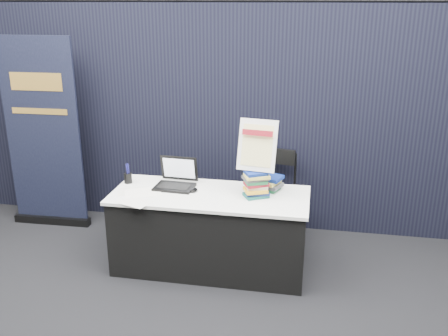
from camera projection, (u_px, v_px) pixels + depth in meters
The scene contains 15 objects.
floor at pixel (197, 298), 4.28m from camera, with size 8.00×8.00×0.00m, color black.
wall_back at pixel (258, 47), 7.43m from camera, with size 8.00×0.02×3.50m, color beige.
drape_partition at pixel (230, 119), 5.38m from camera, with size 6.00×0.08×2.40m, color black.
display_table at pixel (210, 231), 4.67m from camera, with size 1.80×0.75×0.75m.
laptop at pixel (176, 180), 4.71m from camera, with size 0.37×0.31×0.27m.
mouse at pixel (194, 190), 4.60m from camera, with size 0.06×0.10×0.03m, color black.
brochure_left at pixel (133, 191), 4.61m from camera, with size 0.28×0.20×0.00m, color silver.
brochure_mid at pixel (135, 202), 4.36m from camera, with size 0.28×0.20×0.00m, color white.
brochure_right at pixel (143, 192), 4.58m from camera, with size 0.32×0.23×0.00m, color white.
pen_cup at pixel (128, 178), 4.80m from camera, with size 0.08×0.08×0.10m, color black.
book_stack_tall at pixel (256, 184), 4.45m from camera, with size 0.24×0.22×0.24m.
book_stack_short at pixel (268, 182), 4.64m from camera, with size 0.28×0.24×0.13m.
info_sign at pixel (257, 146), 4.36m from camera, with size 0.36×0.19×0.47m.
pullup_banner at pixel (44, 145), 5.42m from camera, with size 0.89×0.12×2.09m.
stacking_chair at pixel (274, 192), 5.18m from camera, with size 0.51×0.52×0.95m.
Camera 1 is at (0.90, -3.58, 2.45)m, focal length 40.00 mm.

